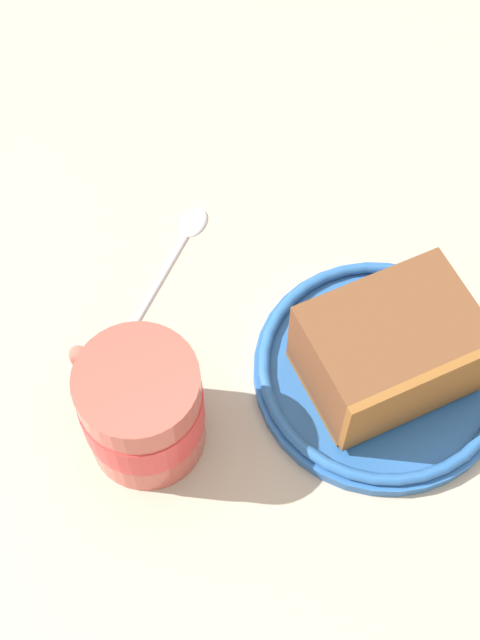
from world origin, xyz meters
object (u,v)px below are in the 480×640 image
(tea_mug, at_px, (141,407))
(cake_slice, at_px, (390,350))
(small_plate, at_px, (381,370))
(teaspoon, at_px, (182,240))

(tea_mug, bearing_deg, cake_slice, 168.59)
(small_plate, height_order, tea_mug, tea_mug)
(small_plate, xyz_separation_m, tea_mug, (0.17, -0.03, 0.04))
(small_plate, distance_m, cake_slice, 0.04)
(tea_mug, distance_m, teaspoon, 0.17)
(cake_slice, relative_size, teaspoon, 1.08)
(small_plate, height_order, teaspoon, small_plate)
(small_plate, relative_size, tea_mug, 1.79)
(tea_mug, bearing_deg, small_plate, 169.49)
(small_plate, xyz_separation_m, teaspoon, (0.08, -0.17, -0.01))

